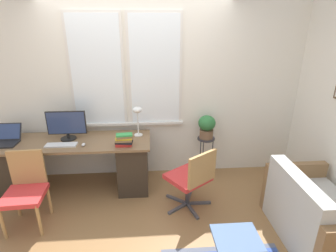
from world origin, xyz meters
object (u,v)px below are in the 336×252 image
keyboard (61,145)px  potted_plant (207,126)px  mouse (83,145)px  book_stack (124,140)px  office_chair_swivel (192,178)px  couch_loveseat (315,217)px  desk_lamp (137,113)px  monitor (67,125)px  desk_chair_wooden (25,189)px  plant_stand (206,143)px  folding_stool (236,240)px  laptop (6,139)px

keyboard → potted_plant: 2.00m
keyboard → mouse: mouse is taller
mouse → book_stack: size_ratio=0.31×
office_chair_swivel → book_stack: bearing=-57.4°
couch_loveseat → mouse: bearing=69.2°
potted_plant → desk_lamp: bearing=-175.8°
monitor → desk_lamp: size_ratio=1.23×
desk_chair_wooden → couch_loveseat: (3.16, -0.50, -0.17)m
desk_chair_wooden → potted_plant: bearing=17.9°
keyboard → plant_stand: keyboard is taller
mouse → book_stack: 0.53m
monitor → keyboard: 0.29m
monitor → folding_stool: 2.51m
keyboard → plant_stand: (1.97, 0.34, -0.19)m
desk_chair_wooden → plant_stand: size_ratio=1.36×
plant_stand → mouse: bearing=-167.5°
laptop → monitor: monitor is taller
book_stack → folding_stool: size_ratio=0.58×
monitor → folding_stool: (1.86, -1.58, -0.57)m
keyboard → couch_loveseat: couch_loveseat is taller
mouse → plant_stand: mouse is taller
laptop → desk_lamp: bearing=4.4°
couch_loveseat → desk_chair_wooden: bearing=81.1°
keyboard → desk_chair_wooden: size_ratio=0.46×
laptop → book_stack: (1.56, -0.20, 0.04)m
monitor → folding_stool: size_ratio=1.23×
desk_lamp → folding_stool: (0.92, -1.64, -0.69)m
keyboard → couch_loveseat: bearing=-19.4°
monitor → book_stack: bearing=-19.7°
office_chair_swivel → potted_plant: 0.90m
folding_stool → desk_lamp: bearing=119.3°
desk_lamp → couch_loveseat: (1.90, -1.29, -0.78)m
mouse → plant_stand: (1.68, 0.37, -0.20)m
keyboard → desk_lamp: (0.98, 0.27, 0.32)m
keyboard → book_stack: size_ratio=1.63×
plant_stand → folding_stool: (-0.07, -1.71, -0.18)m
desk_lamp → plant_stand: desk_lamp is taller
laptop → keyboard: 0.76m
desk_chair_wooden → folding_stool: size_ratio=2.06×
office_chair_swivel → folding_stool: office_chair_swivel is taller
laptop → office_chair_swivel: laptop is taller
monitor → office_chair_swivel: (1.61, -0.62, -0.50)m
desk_chair_wooden → mouse: bearing=37.6°
monitor → couch_loveseat: 3.17m
plant_stand → potted_plant: potted_plant is taller
office_chair_swivel → folding_stool: (0.26, -0.96, -0.06)m
folding_stool → book_stack: bearing=129.9°
book_stack → office_chair_swivel: size_ratio=0.29×
monitor → desk_lamp: (0.95, 0.06, 0.12)m
mouse → office_chair_swivel: size_ratio=0.09×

